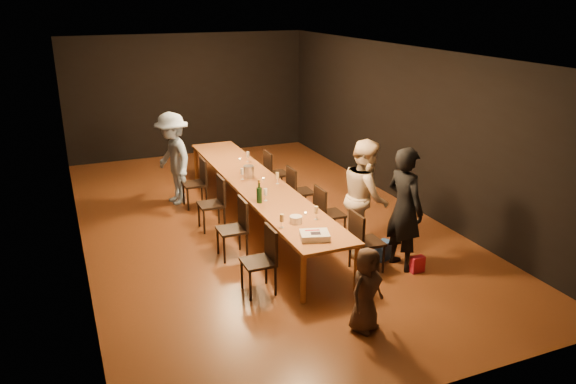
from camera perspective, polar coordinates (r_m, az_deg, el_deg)
name	(u,v)px	position (r m, az deg, el deg)	size (l,w,h in m)	color
ground	(258,221)	(10.18, -3.09, -2.99)	(10.00, 10.00, 0.00)	#402510
room_shell	(256,108)	(9.58, -3.32, 8.56)	(6.04, 10.04, 3.02)	black
table	(257,185)	(9.94, -3.17, 0.75)	(0.90, 6.00, 0.75)	#9A612C
chair_right_0	(367,241)	(8.33, 8.05, -4.97)	(0.42, 0.42, 0.93)	black
chair_right_1	(330,213)	(9.30, 4.32, -2.18)	(0.42, 0.42, 0.93)	black
chair_right_2	(301,191)	(10.31, 1.31, 0.09)	(0.42, 0.42, 0.93)	black
chair_right_3	(277,173)	(11.36, -1.15, 1.94)	(0.42, 0.42, 0.93)	black
chair_left_0	(258,261)	(7.67, -3.05, -7.04)	(0.42, 0.42, 0.93)	black
chair_left_1	(232,229)	(8.71, -5.74, -3.77)	(0.42, 0.42, 0.93)	black
chair_left_2	(211,204)	(9.78, -7.83, -1.19)	(0.42, 0.42, 0.93)	black
chair_left_3	(194,183)	(10.88, -9.50, 0.87)	(0.42, 0.42, 0.93)	black
woman_birthday	(405,209)	(8.37, 11.76, -1.66)	(0.68, 0.44, 1.86)	black
woman_tan	(365,197)	(8.80, 7.86, -0.47)	(0.89, 0.69, 1.83)	beige
man_blue	(173,159)	(11.04, -11.58, 3.35)	(1.16, 0.67, 1.79)	#8DADD9
child	(366,290)	(6.89, 7.95, -9.80)	(0.52, 0.34, 1.07)	#463227
gift_bag_red	(417,264)	(8.55, 12.99, -7.16)	(0.21, 0.11, 0.25)	red
gift_bag_blue	(383,251)	(8.82, 9.62, -5.88)	(0.24, 0.16, 0.30)	#254DA4
birthday_cake	(315,235)	(7.64, 2.72, -4.43)	(0.46, 0.41, 0.09)	white
plate_stack	(296,219)	(8.13, 0.81, -2.81)	(0.19, 0.19, 0.10)	white
champagne_bottle	(259,191)	(8.88, -2.94, 0.06)	(0.09, 0.09, 0.38)	black
ice_bucket	(249,171)	(10.18, -4.02, 2.10)	(0.19, 0.19, 0.21)	silver
wineglass_0	(282,221)	(7.95, -0.63, -2.96)	(0.06, 0.06, 0.21)	beige
wineglass_1	(316,213)	(8.24, 2.88, -2.14)	(0.06, 0.06, 0.21)	beige
wineglass_2	(266,195)	(8.98, -2.30, -0.27)	(0.06, 0.06, 0.21)	silver
wineglass_3	(277,178)	(9.79, -1.08, 1.42)	(0.06, 0.06, 0.21)	beige
wineglass_4	(242,174)	(10.05, -4.67, 1.84)	(0.06, 0.06, 0.21)	silver
wineglass_5	(248,157)	(11.12, -4.10, 3.60)	(0.06, 0.06, 0.21)	silver
tealight_near	(305,214)	(8.45, 1.78, -2.21)	(0.05, 0.05, 0.03)	#B2B7B2
tealight_mid	(263,179)	(10.04, -2.53, 1.34)	(0.05, 0.05, 0.03)	#B2B7B2
tealight_far	(240,160)	(11.26, -4.92, 3.31)	(0.05, 0.05, 0.03)	#B2B7B2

